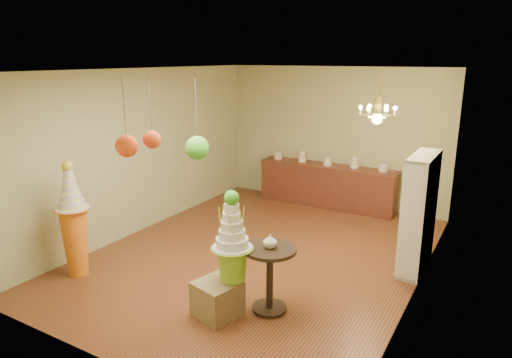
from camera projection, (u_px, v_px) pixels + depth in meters
The scene contains 17 objects.
floor at pixel (260, 254), 7.63m from camera, with size 6.50×6.50×0.00m, color #5E3119.
ceiling at pixel (260, 70), 6.85m from camera, with size 6.50×6.50×0.00m, color white.
wall_back at pixel (333, 137), 9.95m from camera, with size 5.00×0.04×3.00m, color tan.
wall_front at pixel (99, 233), 4.52m from camera, with size 5.00×0.04×3.00m, color tan.
wall_left at pixel (143, 151), 8.45m from camera, with size 0.04×6.50×3.00m, color tan.
wall_right at pixel (424, 189), 6.03m from camera, with size 0.04×6.50×3.00m, color tan.
pedestal_green at pixel (232, 264), 5.73m from camera, with size 0.59×0.59×1.64m.
pedestal_orange at pixel (75, 232), 6.74m from camera, with size 0.57×0.57×1.77m.
burlap_riser at pixel (217, 299), 5.76m from camera, with size 0.51×0.51×0.46m, color olive.
sideboard at pixel (327, 185), 9.99m from camera, with size 3.04×0.54×1.16m.
shelving_unit at pixel (419, 212), 6.93m from camera, with size 0.33×1.20×1.80m.
round_table at pixel (270, 270), 5.80m from camera, with size 0.69×0.69×0.87m.
vase at pixel (270, 241), 5.70m from camera, with size 0.17×0.17×0.18m, color beige.
pom_red_left at pixel (127, 146), 4.83m from camera, with size 0.24×0.24×0.85m.
pom_green_mid at pixel (197, 148), 5.69m from camera, with size 0.30×0.30×1.06m.
pom_red_right at pixel (152, 139), 5.03m from camera, with size 0.20×0.20×0.79m.
chandelier at pixel (377, 115), 7.17m from camera, with size 0.74×0.74×0.85m.
Camera 1 is at (3.47, -6.13, 3.19)m, focal length 32.00 mm.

